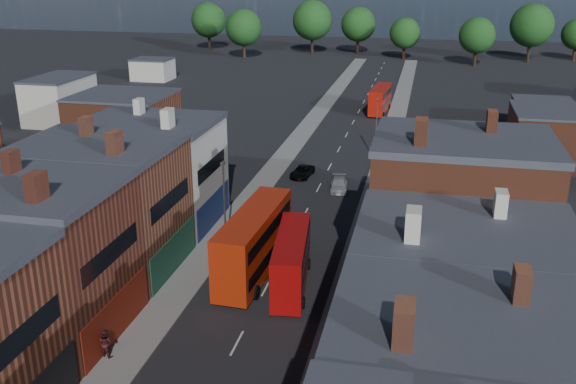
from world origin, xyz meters
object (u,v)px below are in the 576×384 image
at_px(bus_2, 380,99).
at_px(car_2, 302,172).
at_px(ped_1, 106,343).
at_px(bus_1, 291,260).
at_px(bus_0, 254,241).
at_px(car_3, 339,185).

bearing_deg(bus_2, car_2, -94.90).
bearing_deg(ped_1, bus_1, -112.35).
height_order(bus_1, bus_2, bus_2).
distance_m(bus_0, car_2, 25.55).
bearing_deg(ped_1, car_2, -80.81).
bearing_deg(car_3, bus_1, -97.88).
relative_size(bus_2, car_3, 2.30).
height_order(car_3, ped_1, ped_1).
height_order(car_2, ped_1, ped_1).
xyz_separation_m(bus_2, car_2, (-6.10, -36.26, -1.72)).
height_order(bus_2, ped_1, bus_2).
bearing_deg(bus_0, car_2, 95.34).
bearing_deg(car_3, ped_1, -112.81).
distance_m(bus_1, bus_2, 63.26).
distance_m(bus_2, car_3, 40.06).
bearing_deg(car_2, bus_0, -80.97).
relative_size(bus_1, car_3, 2.30).
xyz_separation_m(bus_0, car_2, (-1.10, 25.42, -2.27)).
relative_size(car_2, car_3, 1.01).
bearing_deg(bus_0, bus_1, -21.81).
bearing_deg(bus_0, car_3, 82.91).
height_order(bus_1, ped_1, bus_1).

